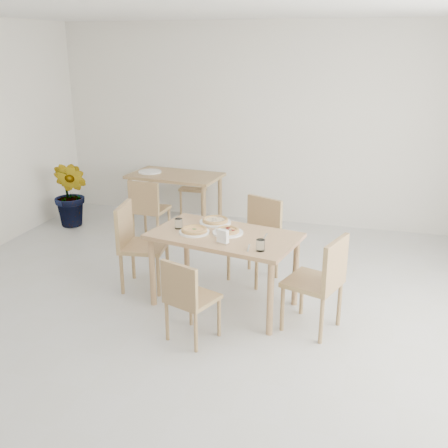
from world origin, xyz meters
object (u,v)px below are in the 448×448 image
(pizza_mushroom, at_px, (215,220))
(chair_back_s, at_px, (148,206))
(main_table, at_px, (224,243))
(plate_margherita, at_px, (194,232))
(plate_mushroom, at_px, (215,222))
(pizza_pepperoni, at_px, (228,230))
(napkin_holder, at_px, (223,237))
(plate_empty, at_px, (150,172))
(second_table, at_px, (175,181))
(chair_back_n, at_px, (196,183))
(plate_pepperoni, at_px, (228,233))
(tumbler_a, at_px, (261,245))
(chair_west, at_px, (136,240))
(potted_plant, at_px, (72,194))
(pizza_margherita, at_px, (194,230))
(chair_east, at_px, (322,278))
(tumbler_b, at_px, (179,224))
(chair_south, at_px, (187,295))
(chair_north, at_px, (258,233))

(pizza_mushroom, height_order, chair_back_s, chair_back_s)
(main_table, height_order, plate_margherita, plate_margherita)
(plate_mushroom, xyz_separation_m, pizza_pepperoni, (0.21, -0.26, 0.02))
(napkin_holder, distance_m, plate_empty, 3.02)
(main_table, distance_m, napkin_holder, 0.30)
(second_table, xyz_separation_m, chair_back_n, (0.07, 0.69, -0.18))
(plate_mushroom, distance_m, plate_pepperoni, 0.34)
(pizza_mushroom, xyz_separation_m, tumbler_a, (0.61, -0.62, 0.02))
(chair_west, height_order, chair_back_n, chair_west)
(pizza_mushroom, height_order, second_table, pizza_mushroom)
(potted_plant, bearing_deg, main_table, -32.04)
(pizza_mushroom, distance_m, pizza_pepperoni, 0.34)
(main_table, xyz_separation_m, pizza_margherita, (-0.29, -0.05, 0.12))
(pizza_mushroom, distance_m, potted_plant, 2.94)
(chair_back_s, bearing_deg, napkin_holder, 133.87)
(chair_east, bearing_deg, plate_empty, -113.10)
(chair_back_s, bearing_deg, tumbler_a, 138.82)
(plate_margherita, height_order, tumbler_b, tumbler_b)
(plate_mushroom, xyz_separation_m, plate_empty, (-1.55, 1.89, 0.00))
(chair_back_s, bearing_deg, plate_empty, -66.93)
(chair_west, relative_size, pizza_margherita, 2.79)
(pizza_mushroom, bearing_deg, tumbler_a, -45.57)
(pizza_pepperoni, xyz_separation_m, chair_back_n, (-1.30, 2.83, -0.32))
(pizza_margherita, distance_m, chair_back_s, 1.90)
(chair_south, relative_size, pizza_margherita, 2.34)
(pizza_pepperoni, bearing_deg, pizza_margherita, -166.58)
(plate_mushroom, bearing_deg, tumbler_b, -139.18)
(main_table, distance_m, chair_back_s, 2.04)
(pizza_mushroom, xyz_separation_m, tumbler_b, (-0.30, -0.26, 0.02))
(chair_west, height_order, plate_margherita, chair_west)
(pizza_pepperoni, bearing_deg, chair_south, -100.22)
(plate_margherita, relative_size, pizza_pepperoni, 1.23)
(chair_back_n, relative_size, plate_empty, 2.43)
(pizza_pepperoni, height_order, chair_back_n, pizza_pepperoni)
(chair_back_s, relative_size, plate_empty, 2.56)
(second_table, bearing_deg, chair_east, -41.03)
(plate_margherita, xyz_separation_m, potted_plant, (-2.45, 1.76, -0.28))
(chair_south, height_order, tumbler_b, tumbler_b)
(chair_north, relative_size, plate_empty, 2.73)
(chair_east, xyz_separation_m, plate_mushroom, (-1.15, 0.54, 0.23))
(pizza_mushroom, xyz_separation_m, second_table, (-1.16, 1.88, -0.13))
(tumbler_a, xyz_separation_m, napkin_holder, (-0.37, 0.08, 0.01))
(chair_south, height_order, potted_plant, potted_plant)
(chair_east, height_order, second_table, chair_east)
(plate_empty, bearing_deg, tumbler_b, -59.73)
(main_table, distance_m, pizza_pepperoni, 0.13)
(plate_margherita, bearing_deg, chair_back_s, 128.05)
(chair_south, xyz_separation_m, pizza_margherita, (-0.17, 0.70, 0.34))
(chair_north, bearing_deg, chair_south, -76.97)
(chair_north, height_order, chair_back_n, chair_north)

